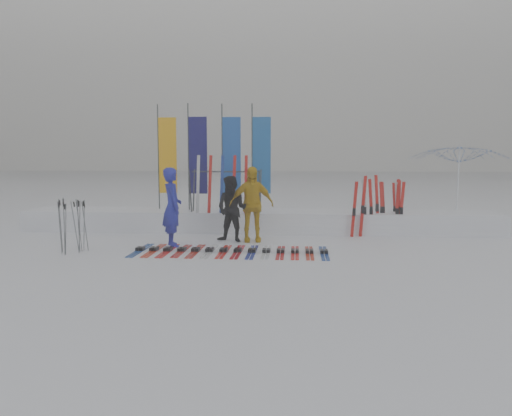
# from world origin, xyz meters

# --- Properties ---
(ground) EXTENTS (120.00, 120.00, 0.00)m
(ground) POSITION_xyz_m (0.00, 0.00, 0.00)
(ground) COLOR white
(ground) RESTS_ON ground
(snow_bank) EXTENTS (14.00, 1.60, 0.60)m
(snow_bank) POSITION_xyz_m (0.00, 4.60, 0.30)
(snow_bank) COLOR white
(snow_bank) RESTS_ON ground
(person_blue) EXTENTS (0.74, 0.85, 1.96)m
(person_blue) POSITION_xyz_m (-1.91, 1.86, 0.98)
(person_blue) COLOR #1B1F9F
(person_blue) RESTS_ON ground
(person_black) EXTENTS (0.99, 0.87, 1.72)m
(person_black) POSITION_xyz_m (-0.52, 2.62, 0.86)
(person_black) COLOR black
(person_black) RESTS_ON ground
(person_yellow) EXTENTS (1.22, 0.68, 1.96)m
(person_yellow) POSITION_xyz_m (-0.01, 2.70, 0.98)
(person_yellow) COLOR gold
(person_yellow) RESTS_ON ground
(tent_canopy) EXTENTS (3.78, 3.81, 2.65)m
(tent_canopy) POSITION_xyz_m (6.07, 5.45, 1.33)
(tent_canopy) COLOR white
(tent_canopy) RESTS_ON ground
(ski_row) EXTENTS (4.50, 1.69, 0.07)m
(ski_row) POSITION_xyz_m (-0.38, 1.20, 0.03)
(ski_row) COLOR navy
(ski_row) RESTS_ON ground
(pole_cluster) EXTENTS (0.62, 0.71, 1.26)m
(pole_cluster) POSITION_xyz_m (-4.03, 0.88, 0.61)
(pole_cluster) COLOR #595B60
(pole_cluster) RESTS_ON ground
(feather_flags) EXTENTS (3.47, 0.27, 3.20)m
(feather_flags) POSITION_xyz_m (-1.36, 4.84, 2.24)
(feather_flags) COLOR #383A3F
(feather_flags) RESTS_ON ground
(ski_rack) EXTENTS (2.04, 0.80, 1.23)m
(ski_rack) POSITION_xyz_m (-0.89, 4.20, 1.38)
(ski_rack) COLOR #383A3F
(ski_rack) RESTS_ON ground
(upright_skis) EXTENTS (1.44, 1.06, 1.69)m
(upright_skis) POSITION_xyz_m (3.57, 4.10, 0.78)
(upright_skis) COLOR silver
(upright_skis) RESTS_ON ground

